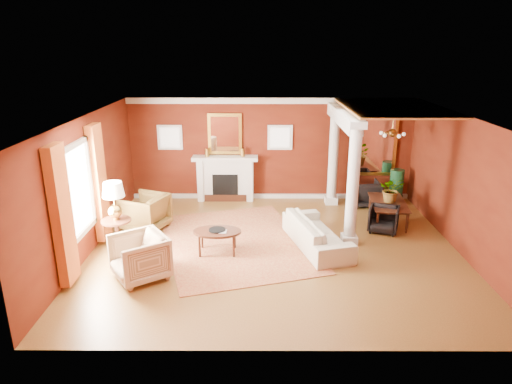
{
  "coord_description": "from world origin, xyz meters",
  "views": [
    {
      "loc": [
        -0.38,
        -9.18,
        4.36
      ],
      "look_at": [
        -0.41,
        0.54,
        1.15
      ],
      "focal_mm": 32.0,
      "sensor_mm": 36.0,
      "label": 1
    }
  ],
  "objects_px": {
    "sofa": "(317,228)",
    "side_table": "(115,205)",
    "armchair_stripe": "(139,255)",
    "dining_table": "(389,206)",
    "coffee_table": "(217,233)",
    "armchair_leopard": "(145,211)"
  },
  "relations": [
    {
      "from": "coffee_table",
      "to": "side_table",
      "type": "xyz_separation_m",
      "value": [
        -2.17,
        0.08,
        0.6
      ]
    },
    {
      "from": "side_table",
      "to": "sofa",
      "type": "bearing_deg",
      "value": 3.31
    },
    {
      "from": "armchair_leopard",
      "to": "side_table",
      "type": "height_order",
      "value": "side_table"
    },
    {
      "from": "sofa",
      "to": "armchair_leopard",
      "type": "xyz_separation_m",
      "value": [
        -4.04,
        0.98,
        0.04
      ]
    },
    {
      "from": "sofa",
      "to": "coffee_table",
      "type": "xyz_separation_m",
      "value": [
        -2.18,
        -0.33,
        0.03
      ]
    },
    {
      "from": "coffee_table",
      "to": "side_table",
      "type": "distance_m",
      "value": 2.25
    },
    {
      "from": "armchair_stripe",
      "to": "coffee_table",
      "type": "relative_size",
      "value": 0.94
    },
    {
      "from": "sofa",
      "to": "side_table",
      "type": "xyz_separation_m",
      "value": [
        -4.35,
        -0.25,
        0.63
      ]
    },
    {
      "from": "sofa",
      "to": "armchair_stripe",
      "type": "height_order",
      "value": "armchair_stripe"
    },
    {
      "from": "coffee_table",
      "to": "armchair_leopard",
      "type": "bearing_deg",
      "value": 144.75
    },
    {
      "from": "coffee_table",
      "to": "side_table",
      "type": "height_order",
      "value": "side_table"
    },
    {
      "from": "side_table",
      "to": "dining_table",
      "type": "height_order",
      "value": "side_table"
    },
    {
      "from": "armchair_stripe",
      "to": "coffee_table",
      "type": "height_order",
      "value": "armchair_stripe"
    },
    {
      "from": "armchair_stripe",
      "to": "side_table",
      "type": "xyz_separation_m",
      "value": [
        -0.78,
        1.2,
        0.58
      ]
    },
    {
      "from": "sofa",
      "to": "armchair_leopard",
      "type": "bearing_deg",
      "value": 61.22
    },
    {
      "from": "armchair_stripe",
      "to": "dining_table",
      "type": "bearing_deg",
      "value": 83.42
    },
    {
      "from": "armchair_leopard",
      "to": "coffee_table",
      "type": "height_order",
      "value": "armchair_leopard"
    },
    {
      "from": "armchair_leopard",
      "to": "armchair_stripe",
      "type": "xyz_separation_m",
      "value": [
        0.46,
        -2.43,
        0.0
      ]
    },
    {
      "from": "armchair_stripe",
      "to": "side_table",
      "type": "height_order",
      "value": "side_table"
    },
    {
      "from": "armchair_stripe",
      "to": "side_table",
      "type": "distance_m",
      "value": 1.54
    },
    {
      "from": "coffee_table",
      "to": "dining_table",
      "type": "relative_size",
      "value": 0.68
    },
    {
      "from": "sofa",
      "to": "dining_table",
      "type": "height_order",
      "value": "sofa"
    }
  ]
}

